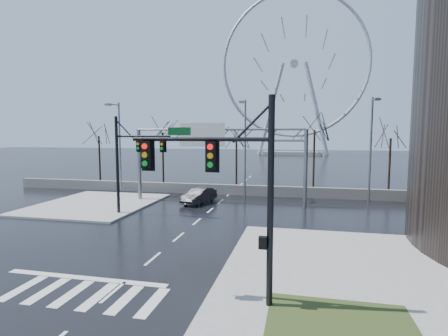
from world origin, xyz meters
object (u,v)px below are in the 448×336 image
(ferris_wheel, at_px, (294,70))
(car, at_px, (199,196))
(sign_gantry, at_px, (214,149))
(signal_mast_far, at_px, (130,156))
(signal_mast_near, at_px, (234,180))

(ferris_wheel, xyz_separation_m, car, (-6.85, -80.15, -25.40))
(sign_gantry, xyz_separation_m, ferris_wheel, (5.38, 80.04, 20.95))
(ferris_wheel, bearing_deg, sign_gantry, -93.84)
(signal_mast_far, relative_size, ferris_wheel, 0.16)
(sign_gantry, height_order, car, sign_gantry)
(signal_mast_far, bearing_deg, car, 55.67)
(signal_mast_near, height_order, car, signal_mast_near)
(signal_mast_near, bearing_deg, ferris_wheel, 90.08)
(signal_mast_near, bearing_deg, sign_gantry, 106.19)
(signal_mast_near, relative_size, signal_mast_far, 1.00)
(signal_mast_far, xyz_separation_m, sign_gantry, (5.49, 6.00, 0.35))
(sign_gantry, bearing_deg, ferris_wheel, 86.16)
(signal_mast_far, xyz_separation_m, ferris_wheel, (10.87, 86.04, 21.30))
(signal_mast_far, bearing_deg, ferris_wheel, 82.80)
(car, bearing_deg, ferris_wheel, 100.00)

